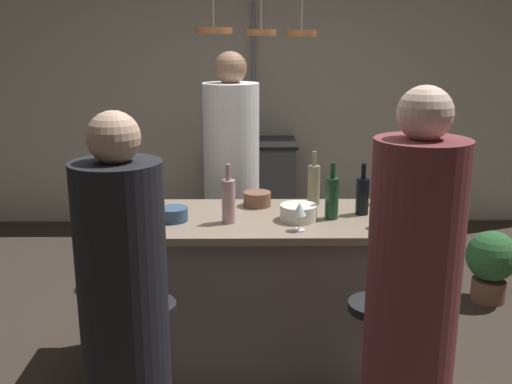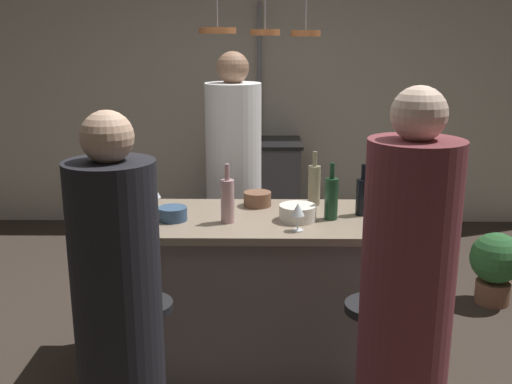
{
  "view_description": "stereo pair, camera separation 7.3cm",
  "coord_description": "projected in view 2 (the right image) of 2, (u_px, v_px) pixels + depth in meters",
  "views": [
    {
      "loc": [
        -0.03,
        -3.12,
        1.86
      ],
      "look_at": [
        0.0,
        0.15,
        1.0
      ],
      "focal_mm": 41.97,
      "sensor_mm": 36.0,
      "label": 1
    },
    {
      "loc": [
        0.04,
        -3.12,
        1.86
      ],
      "look_at": [
        0.0,
        0.15,
        1.0
      ],
      "focal_mm": 41.97,
      "sensor_mm": 36.0,
      "label": 2
    }
  ],
  "objects": [
    {
      "name": "mixing_bowl_blue",
      "position": [
        173.0,
        214.0,
        3.19
      ],
      "size": [
        0.16,
        0.16,
        0.07
      ],
      "primitive_type": "cylinder",
      "color": "#334C6B",
      "rests_on": "kitchen_island"
    },
    {
      "name": "pepper_mill",
      "position": [
        400.0,
        194.0,
        3.32
      ],
      "size": [
        0.05,
        0.05,
        0.21
      ],
      "primitive_type": "cylinder",
      "color": "#382319",
      "rests_on": "kitchen_island"
    },
    {
      "name": "back_wall",
      "position": [
        259.0,
        93.0,
        5.91
      ],
      "size": [
        6.4,
        0.16,
        2.6
      ],
      "primitive_type": "cube",
      "color": "beige",
      "rests_on": "ground_plane"
    },
    {
      "name": "chef",
      "position": [
        234.0,
        193.0,
        4.07
      ],
      "size": [
        0.37,
        0.37,
        1.76
      ],
      "color": "white",
      "rests_on": "ground_plane"
    },
    {
      "name": "wine_bottle_red",
      "position": [
        390.0,
        184.0,
        3.48
      ],
      "size": [
        0.07,
        0.07,
        0.31
      ],
      "color": "#143319",
      "rests_on": "kitchen_island"
    },
    {
      "name": "wine_glass_near_right_guest",
      "position": [
        155.0,
        193.0,
        3.33
      ],
      "size": [
        0.07,
        0.07,
        0.15
      ],
      "color": "silver",
      "rests_on": "kitchen_island"
    },
    {
      "name": "overhead_pot_rack",
      "position": [
        257.0,
        58.0,
        4.89
      ],
      "size": [
        0.9,
        1.42,
        2.17
      ],
      "color": "gray",
      "rests_on": "ground_plane"
    },
    {
      "name": "wine_glass_by_chef",
      "position": [
        298.0,
        211.0,
        3.0
      ],
      "size": [
        0.07,
        0.07,
        0.15
      ],
      "color": "silver",
      "rests_on": "kitchen_island"
    },
    {
      "name": "stove_range",
      "position": [
        259.0,
        187.0,
        5.75
      ],
      "size": [
        0.8,
        0.64,
        0.89
      ],
      "color": "#47474C",
      "rests_on": "ground_plane"
    },
    {
      "name": "ground_plane",
      "position": [
        256.0,
        364.0,
        3.49
      ],
      "size": [
        9.0,
        9.0,
        0.0
      ],
      "primitive_type": "plane",
      "color": "#382D26"
    },
    {
      "name": "bar_stool_left",
      "position": [
        147.0,
        362.0,
        2.8
      ],
      "size": [
        0.28,
        0.28,
        0.68
      ],
      "color": "#4C4C51",
      "rests_on": "ground_plane"
    },
    {
      "name": "potted_plant",
      "position": [
        495.0,
        264.0,
        4.22
      ],
      "size": [
        0.36,
        0.36,
        0.52
      ],
      "color": "brown",
      "rests_on": "ground_plane"
    },
    {
      "name": "guest_left",
      "position": [
        120.0,
        331.0,
        2.32
      ],
      "size": [
        0.34,
        0.34,
        1.61
      ],
      "color": "black",
      "rests_on": "ground_plane"
    },
    {
      "name": "mixing_bowl_wooden",
      "position": [
        257.0,
        199.0,
        3.46
      ],
      "size": [
        0.16,
        0.16,
        0.08
      ],
      "primitive_type": "cylinder",
      "color": "brown",
      "rests_on": "kitchen_island"
    },
    {
      "name": "wine_bottle_white",
      "position": [
        314.0,
        184.0,
        3.47
      ],
      "size": [
        0.07,
        0.07,
        0.31
      ],
      "color": "gray",
      "rests_on": "kitchen_island"
    },
    {
      "name": "bar_stool_right",
      "position": [
        370.0,
        364.0,
        2.79
      ],
      "size": [
        0.28,
        0.28,
        0.68
      ],
      "color": "#4C4C51",
      "rests_on": "ground_plane"
    },
    {
      "name": "wine_bottle_green",
      "position": [
        331.0,
        198.0,
        3.19
      ],
      "size": [
        0.07,
        0.07,
        0.31
      ],
      "color": "#193D23",
      "rests_on": "kitchen_island"
    },
    {
      "name": "guest_right",
      "position": [
        405.0,
        320.0,
        2.33
      ],
      "size": [
        0.36,
        0.36,
        1.69
      ],
      "color": "brown",
      "rests_on": "ground_plane"
    },
    {
      "name": "wine_bottle_dark",
      "position": [
        362.0,
        196.0,
        3.27
      ],
      "size": [
        0.07,
        0.07,
        0.29
      ],
      "color": "black",
      "rests_on": "kitchen_island"
    },
    {
      "name": "mixing_bowl_ceramic",
      "position": [
        298.0,
        213.0,
        3.19
      ],
      "size": [
        0.2,
        0.2,
        0.08
      ],
      "primitive_type": "cylinder",
      "color": "silver",
      "rests_on": "kitchen_island"
    },
    {
      "name": "wine_glass_near_left_guest",
      "position": [
        379.0,
        209.0,
        3.03
      ],
      "size": [
        0.07,
        0.07,
        0.15
      ],
      "color": "silver",
      "rests_on": "kitchen_island"
    },
    {
      "name": "kitchen_island",
      "position": [
        256.0,
        292.0,
        3.38
      ],
      "size": [
        1.8,
        0.72,
        0.9
      ],
      "color": "slate",
      "rests_on": "ground_plane"
    },
    {
      "name": "wine_bottle_rose",
      "position": [
        227.0,
        200.0,
        3.13
      ],
      "size": [
        0.07,
        0.07,
        0.32
      ],
      "color": "#B78C8E",
      "rests_on": "kitchen_island"
    }
  ]
}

